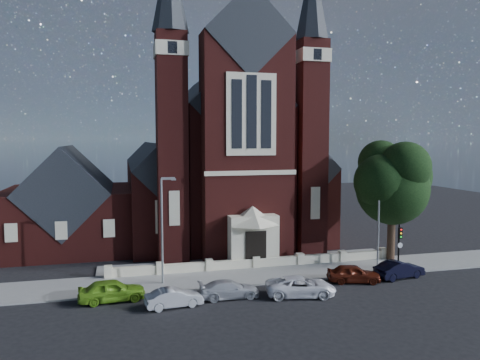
% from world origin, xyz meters
% --- Properties ---
extents(ground, '(120.00, 120.00, 0.00)m').
position_xyz_m(ground, '(0.00, 15.00, 0.00)').
color(ground, black).
rests_on(ground, ground).
extents(pavement_strip, '(60.00, 5.00, 0.12)m').
position_xyz_m(pavement_strip, '(0.00, 4.50, 0.00)').
color(pavement_strip, gray).
rests_on(pavement_strip, ground).
extents(forecourt_paving, '(26.00, 3.00, 0.14)m').
position_xyz_m(forecourt_paving, '(0.00, 8.50, 0.00)').
color(forecourt_paving, gray).
rests_on(forecourt_paving, ground).
extents(forecourt_wall, '(24.00, 0.40, 0.90)m').
position_xyz_m(forecourt_wall, '(0.00, 6.50, 0.00)').
color(forecourt_wall, beige).
rests_on(forecourt_wall, ground).
extents(church, '(20.01, 34.90, 29.20)m').
position_xyz_m(church, '(-0.00, 22.94, 8.19)').
color(church, '#521915').
rests_on(church, ground).
extents(parish_hall, '(12.00, 12.20, 10.24)m').
position_xyz_m(parish_hall, '(-16.00, 18.00, 4.01)').
color(parish_hall, '#521915').
rests_on(parish_hall, ground).
extents(street_tree, '(6.40, 6.60, 10.70)m').
position_xyz_m(street_tree, '(12.60, 5.71, 6.96)').
color(street_tree, black).
rests_on(street_tree, ground).
extents(street_lamp_left, '(1.16, 0.22, 8.09)m').
position_xyz_m(street_lamp_left, '(-7.91, 4.00, 4.60)').
color(street_lamp_left, gray).
rests_on(street_lamp_left, ground).
extents(street_lamp_right, '(1.16, 0.22, 8.09)m').
position_xyz_m(street_lamp_right, '(10.09, 4.00, 4.60)').
color(street_lamp_right, gray).
rests_on(street_lamp_right, ground).
extents(traffic_signal, '(0.28, 0.42, 4.00)m').
position_xyz_m(traffic_signal, '(11.00, 2.43, 2.58)').
color(traffic_signal, black).
rests_on(traffic_signal, ground).
extents(car_lime_van, '(4.54, 2.14, 1.50)m').
position_xyz_m(car_lime_van, '(-11.63, 1.21, 0.75)').
color(car_lime_van, '#66A320').
rests_on(car_lime_van, ground).
extents(car_silver_a, '(3.86, 1.78, 1.23)m').
position_xyz_m(car_silver_a, '(-7.71, -0.92, 0.61)').
color(car_silver_a, '#A9ACB1').
rests_on(car_silver_a, ground).
extents(car_silver_b, '(4.21, 1.74, 1.22)m').
position_xyz_m(car_silver_b, '(-3.83, -0.10, 0.61)').
color(car_silver_b, '#B3B5BB').
rests_on(car_silver_b, ground).
extents(car_white_suv, '(5.21, 3.14, 1.35)m').
position_xyz_m(car_white_suv, '(1.09, -0.94, 0.68)').
color(car_white_suv, white).
rests_on(car_white_suv, ground).
extents(car_dark_red, '(4.29, 2.64, 1.37)m').
position_xyz_m(car_dark_red, '(6.17, 0.97, 0.68)').
color(car_dark_red, '#541B0E').
rests_on(car_dark_red, ground).
extents(car_navy, '(4.34, 2.18, 1.37)m').
position_xyz_m(car_navy, '(10.18, 1.09, 0.68)').
color(car_navy, black).
rests_on(car_navy, ground).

